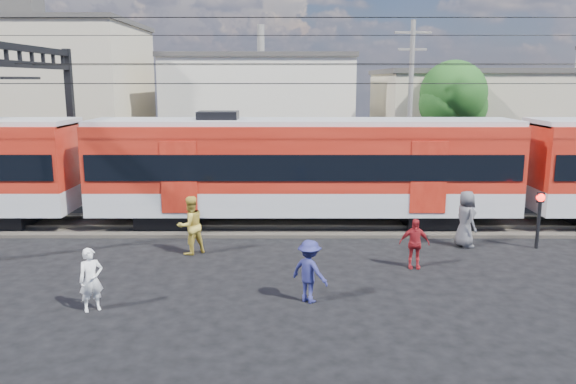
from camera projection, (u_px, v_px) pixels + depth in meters
The scene contains 17 objects.
ground at pixel (291, 308), 14.12m from camera, with size 120.00×120.00×0.00m, color black.
track_bed at pixel (290, 225), 21.95m from camera, with size 70.00×3.40×0.12m, color #2D2823.
rail_near at pixel (290, 227), 21.19m from camera, with size 70.00×0.12×0.12m, color #59544C.
rail_far at pixel (290, 217), 22.66m from camera, with size 70.00×0.12×0.12m, color #59544C.
commuter_train at pixel (308, 166), 21.49m from camera, with size 50.30×3.08×4.17m.
catenary at pixel (59, 93), 20.97m from camera, with size 70.00×9.30×7.52m.
building_west at pixel (31, 95), 36.77m from camera, with size 14.28×10.20×9.30m.
building_midwest at pixel (261, 108), 39.88m from camera, with size 12.24×12.24×7.30m.
building_mideast at pixel (501, 118), 37.01m from camera, with size 16.32×10.20×6.30m.
utility_pole_mid at pixel (410, 102), 27.93m from camera, with size 1.80×0.24×8.50m.
tree_near at pixel (456, 98), 30.93m from camera, with size 3.82×3.64×6.72m.
pedestrian_a at pixel (91, 280), 13.82m from camera, with size 0.58×0.38×1.60m, color white.
pedestrian_b at pixel (190, 225), 18.33m from camera, with size 0.94×0.73×1.93m, color gold.
pedestrian_c at pixel (309, 271), 14.36m from camera, with size 1.06×0.61×1.64m, color navy.
pedestrian_d at pixel (414, 243), 16.97m from camera, with size 0.91×0.38×1.55m, color maroon.
pedestrian_e at pixel (466, 219), 19.13m from camera, with size 0.95×0.62×1.95m, color #48484D.
crossing_signal at pixel (540, 210), 18.84m from camera, with size 0.28×0.28×1.95m.
Camera 1 is at (-0.05, -13.27, 5.63)m, focal length 35.00 mm.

